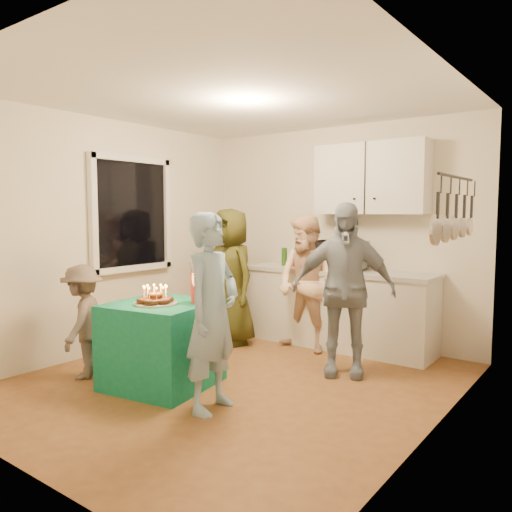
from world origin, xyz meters
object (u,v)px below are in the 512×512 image
Objects in this scene: woman_back_left at (230,277)px; woman_back_right at (343,289)px; punch_jar at (203,284)px; microwave at (339,255)px; counter at (339,310)px; party_table at (162,344)px; child_near_left at (83,321)px; man_birthday at (212,312)px; woman_back_center at (307,283)px.

woman_back_right is (1.60, -0.23, 0.03)m from woman_back_left.
microwave is at bearing 78.54° from punch_jar.
microwave is (-0.00, 0.00, 0.64)m from counter.
woman_back_right is (0.50, -0.88, 0.40)m from counter.
woman_back_left is (-0.44, 1.50, 0.43)m from party_table.
woman_back_left is (-1.11, -0.65, 0.38)m from counter.
woman_back_right is 2.50m from child_near_left.
child_near_left is (-1.44, -2.44, 0.11)m from counter.
woman_back_right reaches higher than punch_jar.
child_near_left is at bearing -86.39° from woman_back_left.
child_near_left reaches higher than counter.
punch_jar reaches higher than child_near_left.
man_birthday is 1.45× the size of child_near_left.
woman_back_left reaches higher than punch_jar.
microwave is at bearing -4.87° from man_birthday.
counter is 2.01m from punch_jar.
microwave is at bearing 113.06° from child_near_left.
party_table is (-0.67, -2.14, -0.69)m from microwave.
woman_back_center is (0.46, 1.76, 0.39)m from party_table.
woman_back_left is 1.62m from woman_back_right.
child_near_left is (-0.77, -0.30, 0.16)m from party_table.
punch_jar is at bearing -109.90° from microwave.
woman_back_left is at bearing -149.69° from counter.
party_table is at bearing -59.63° from woman_back_left.
man_birthday is 1.02× the size of woman_back_center.
woman_back_left is at bearing -158.13° from microwave.
party_table is at bearing 74.63° from child_near_left.
man_birthday reaches higher than woman_back_center.
party_table is 1.62m from woman_back_left.
woman_back_center is 2.41m from child_near_left.
party_table is at bearing -107.34° from counter.
microwave is 0.35× the size of woman_back_right.
woman_back_right is 1.54× the size of child_near_left.
punch_jar is at bearing -46.18° from woman_back_left.
woman_back_center reaches higher than counter.
punch_jar is 0.22× the size of woman_back_center.
punch_jar is 0.31× the size of child_near_left.
punch_jar is 1.36m from woman_back_right.
woman_back_left is at bearing 133.06° from child_near_left.
woman_back_right is (1.17, 1.26, 0.45)m from party_table.
child_near_left is at bearing -153.14° from punch_jar.
punch_jar is 0.20× the size of woman_back_right.
punch_jar is at bearing 80.45° from child_near_left.
counter is at bearing 44.44° from woman_back_left.
woman_back_right is at bearing 92.44° from child_near_left.
punch_jar is at bearing 39.96° from party_table.
counter is 0.55m from woman_back_center.
punch_jar is at bearing -87.08° from woman_back_center.
microwave is at bearing 180.00° from counter.
punch_jar is at bearing -101.46° from counter.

